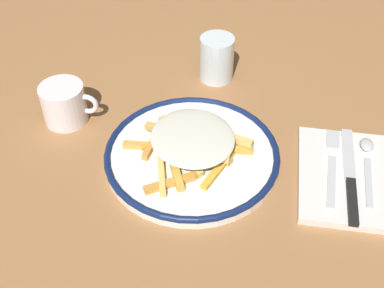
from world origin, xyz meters
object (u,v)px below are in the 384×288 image
(fork, at_px, (332,166))
(coffee_mug, at_px, (65,104))
(fries_heap, at_px, (190,143))
(napkin, at_px, (349,177))
(water_glass, at_px, (217,58))
(plate, at_px, (192,155))
(spoon, at_px, (367,159))
(knife, at_px, (351,182))

(fork, distance_m, coffee_mug, 0.47)
(fries_heap, bearing_deg, napkin, -2.97)
(water_glass, distance_m, coffee_mug, 0.30)
(fries_heap, bearing_deg, plate, -40.58)
(spoon, bearing_deg, plate, -175.09)
(coffee_mug, bearing_deg, fries_heap, -16.60)
(fries_heap, distance_m, water_glass, 0.24)
(fork, xyz_separation_m, water_glass, (-0.21, 0.24, 0.03))
(fork, distance_m, water_glass, 0.32)
(fries_heap, relative_size, spoon, 1.40)
(water_glass, relative_size, coffee_mug, 0.87)
(coffee_mug, bearing_deg, napkin, -9.61)
(plate, bearing_deg, spoon, 4.91)
(fries_heap, height_order, spoon, fries_heap)
(spoon, bearing_deg, knife, -120.30)
(plate, height_order, water_glass, water_glass)
(napkin, distance_m, water_glass, 0.35)
(fries_heap, xyz_separation_m, water_glass, (0.02, 0.24, 0.01))
(napkin, bearing_deg, coffee_mug, 170.39)
(fries_heap, xyz_separation_m, napkin, (0.26, -0.01, -0.03))
(spoon, bearing_deg, fries_heap, -175.71)
(napkin, xyz_separation_m, fork, (-0.03, 0.01, 0.01))
(fries_heap, distance_m, fork, 0.23)
(napkin, height_order, knife, knife)
(water_glass, bearing_deg, fries_heap, -94.64)
(napkin, bearing_deg, fork, 155.69)
(plate, bearing_deg, napkin, -2.37)
(water_glass, bearing_deg, knife, -48.53)
(knife, relative_size, water_glass, 2.38)
(plate, xyz_separation_m, spoon, (0.28, 0.02, 0.01))
(fries_heap, xyz_separation_m, knife, (0.26, -0.03, -0.02))
(spoon, distance_m, water_glass, 0.34)
(spoon, bearing_deg, fork, -158.52)
(knife, distance_m, spoon, 0.06)
(plate, height_order, napkin, plate)
(napkin, xyz_separation_m, spoon, (0.03, 0.03, 0.01))
(fork, xyz_separation_m, coffee_mug, (-0.46, 0.07, 0.02))
(coffee_mug, bearing_deg, plate, -17.01)
(fries_heap, bearing_deg, knife, -7.19)
(plate, xyz_separation_m, napkin, (0.25, -0.01, -0.01))
(fries_heap, height_order, water_glass, water_glass)
(napkin, distance_m, spoon, 0.05)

